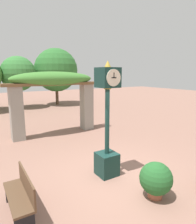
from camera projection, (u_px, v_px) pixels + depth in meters
ground_plane at (115, 176)px, 5.92m from camera, size 60.00×60.00×0.00m
pedestal_clock at (107, 127)px, 5.73m from camera, size 0.57×0.59×3.34m
pergola at (54, 88)px, 9.64m from camera, size 4.71×1.15×3.08m
potted_plant_near_left at (156, 179)px, 4.82m from camera, size 0.80×0.80×0.90m
park_bench at (21, 195)px, 4.29m from camera, size 0.42×1.42×0.89m
tree_line at (22, 72)px, 17.08m from camera, size 10.63×4.46×5.31m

